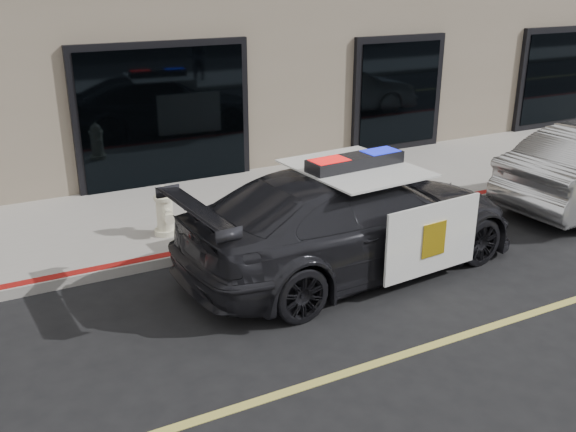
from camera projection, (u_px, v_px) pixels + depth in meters
name	position (u px, v px, depth m)	size (l,w,h in m)	color
ground	(437.00, 344.00, 7.47)	(120.00, 120.00, 0.00)	black
sidewalk_n	(250.00, 203.00, 11.79)	(60.00, 3.50, 0.15)	gray
police_car	(353.00, 219.00, 9.14)	(2.92, 5.53, 1.70)	black
fire_hydrant	(165.00, 212.00, 10.09)	(0.36, 0.50, 0.80)	white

